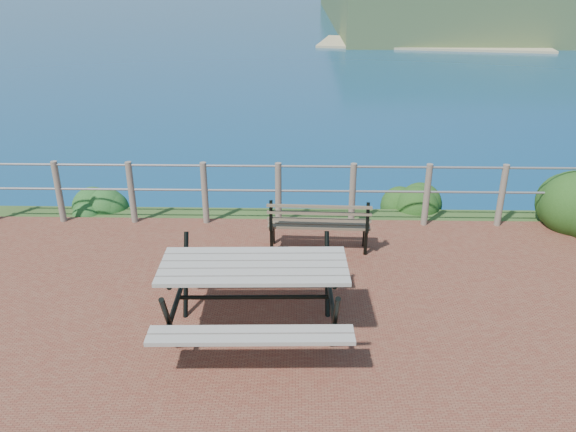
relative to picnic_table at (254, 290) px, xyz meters
The scene contains 6 objects.
ground 0.71m from the picnic_table, 71.78° to the right, with size 10.00×7.00×0.12m, color brown.
safety_railing 2.91m from the picnic_table, 87.11° to the left, with size 9.40×0.10×1.00m.
picnic_table is the anchor object (origin of this frame).
park_bench 2.16m from the picnic_table, 69.56° to the left, with size 1.44×0.41×0.81m.
shrub_lip_west 4.56m from the picnic_table, 131.33° to the left, with size 0.81×0.81×0.57m, color #21531F.
shrub_lip_east 4.56m from the picnic_table, 57.83° to the left, with size 0.83×0.83×0.60m, color #1F4916.
Camera 1 is at (0.34, -4.77, 3.71)m, focal length 35.00 mm.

